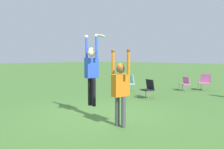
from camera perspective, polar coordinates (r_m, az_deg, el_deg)
ground_plane at (r=6.88m, az=-3.76°, el=-10.66°), size 120.00×120.00×0.00m
person_jumping at (r=6.66m, az=-5.35°, el=1.66°), size 0.55×0.42×2.17m
person_defending at (r=5.61m, az=2.23°, el=-3.04°), size 0.61×0.49×2.02m
frisbee at (r=5.96m, az=-2.87°, el=9.99°), size 0.24×0.24×0.06m
camping_chair_0 at (r=9.76m, az=9.49°, el=-3.39°), size 0.62×0.67×0.82m
camping_chair_1 at (r=11.57m, az=4.83°, el=-1.85°), size 0.64×0.71×0.90m
camping_chair_3 at (r=12.41m, az=18.59°, el=-2.00°), size 0.60×0.65×0.75m
camping_chair_4 at (r=12.92m, az=23.07°, el=-1.57°), size 0.68×0.73×0.90m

